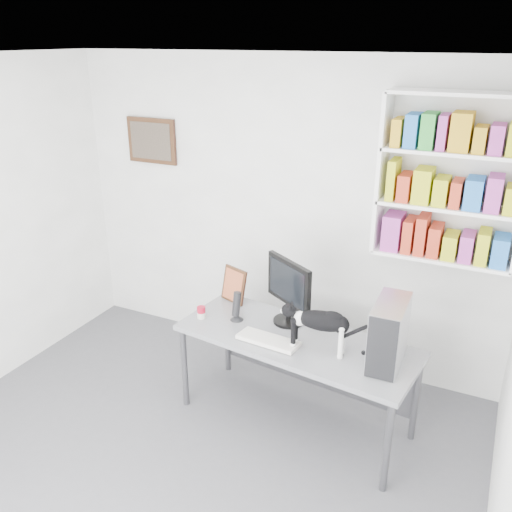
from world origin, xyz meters
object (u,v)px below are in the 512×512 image
(pc_tower, at_px, (389,333))
(cat, at_px, (320,331))
(soup_can, at_px, (201,312))
(leaning_print, at_px, (234,284))
(bookshelf, at_px, (451,180))
(speaker, at_px, (237,306))
(desk, at_px, (295,380))
(monitor, at_px, (289,291))
(keyboard, at_px, (268,340))

(pc_tower, xyz_separation_m, cat, (-0.46, -0.08, -0.06))
(pc_tower, relative_size, soup_can, 4.61)
(leaning_print, distance_m, cat, 1.01)
(bookshelf, relative_size, speaker, 5.05)
(bookshelf, height_order, pc_tower, bookshelf)
(cat, bearing_deg, desk, 146.97)
(speaker, bearing_deg, pc_tower, 12.40)
(monitor, bearing_deg, desk, -22.44)
(desk, bearing_deg, bookshelf, 50.01)
(pc_tower, distance_m, leaning_print, 1.41)
(bookshelf, height_order, speaker, bookshelf)
(speaker, bearing_deg, soup_can, -143.81)
(speaker, xyz_separation_m, soup_can, (-0.26, -0.10, -0.07))
(bookshelf, xyz_separation_m, desk, (-0.85, -0.79, -1.48))
(desk, relative_size, keyboard, 3.91)
(keyboard, xyz_separation_m, soup_can, (-0.63, 0.10, 0.03))
(speaker, distance_m, soup_can, 0.29)
(bookshelf, bearing_deg, keyboard, -137.24)
(keyboard, bearing_deg, cat, 10.07)
(desk, relative_size, speaker, 7.27)
(bookshelf, distance_m, desk, 1.88)
(bookshelf, bearing_deg, cat, -125.30)
(bookshelf, bearing_deg, desk, -136.94)
(desk, relative_size, cat, 3.27)
(keyboard, distance_m, soup_can, 0.64)
(desk, bearing_deg, monitor, 133.15)
(keyboard, xyz_separation_m, cat, (0.38, 0.04, 0.15))
(desk, distance_m, keyboard, 0.44)
(bookshelf, bearing_deg, speaker, -151.78)
(desk, height_order, monitor, monitor)
(keyboard, height_order, soup_can, soup_can)
(soup_can, bearing_deg, cat, -3.68)
(monitor, bearing_deg, leaning_print, -162.85)
(bookshelf, distance_m, leaning_print, 1.87)
(leaning_print, bearing_deg, cat, -6.51)
(desk, xyz_separation_m, keyboard, (-0.16, -0.14, 0.39))
(pc_tower, bearing_deg, speaker, 174.53)
(soup_can, height_order, cat, cat)
(pc_tower, bearing_deg, cat, -171.86)
(monitor, bearing_deg, pc_tower, 15.91)
(bookshelf, relative_size, desk, 0.69)
(cat, bearing_deg, keyboard, 178.71)
(soup_can, bearing_deg, pc_tower, 0.51)
(speaker, relative_size, cat, 0.45)
(leaning_print, distance_m, soup_can, 0.40)
(cat, bearing_deg, speaker, 160.79)
(desk, height_order, keyboard, keyboard)
(monitor, distance_m, pc_tower, 0.84)
(keyboard, height_order, pc_tower, pc_tower)
(pc_tower, height_order, soup_can, pc_tower)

